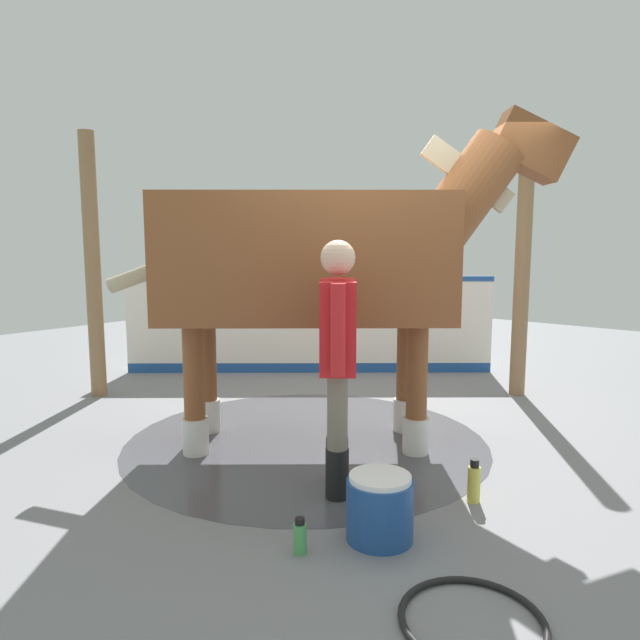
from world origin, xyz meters
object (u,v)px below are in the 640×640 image
Objects in this scene: bottle_shampoo at (474,482)px; bottle_spray at (300,537)px; horse at (321,260)px; hose_coil at (472,620)px; wash_bucket at (380,507)px; handler at (338,350)px.

bottle_shampoo reaches higher than bottle_spray.
bottle_shampoo is 1.23m from bottle_spray.
hose_coil is at bearing -74.71° from horse.
bottle_shampoo is at bearing 159.07° from bottle_spray.
bottle_spray is 0.95m from hose_coil.
bottle_spray is at bearing -94.25° from horse.
bottle_shampoo reaches higher than hose_coil.
wash_bucket reaches higher than bottle_shampoo.
bottle_shampoo is at bearing -155.14° from hose_coil.
handler reaches higher than bottle_spray.
horse is at bearing -128.66° from wash_bucket.
horse is 1.99m from bottle_shampoo.
wash_bucket is 0.58× the size of hose_coil.
handler is at bearing -61.31° from bottle_shampoo.
handler is at bearing -118.26° from hose_coil.
bottle_spray is (1.38, 1.01, -1.39)m from horse.
bottle_spray is (1.14, -0.44, -0.04)m from bottle_shampoo.
bottle_spray is at bearing -20.93° from bottle_shampoo.
wash_bucket reaches higher than hose_coil.
wash_bucket is at bearing 148.25° from bottle_spray.
hose_coil is (-0.04, 0.95, -0.07)m from bottle_spray.
wash_bucket is at bearing 110.55° from handler.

